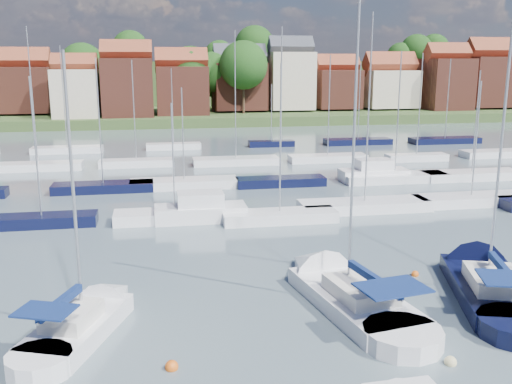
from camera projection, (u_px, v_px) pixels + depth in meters
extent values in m
plane|color=#465660|center=(234.00, 171.00, 64.15)|extent=(260.00, 260.00, 0.00)
cube|color=white|center=(79.00, 331.00, 25.44)|extent=(4.67, 6.80, 1.20)
cone|color=white|center=(116.00, 297.00, 29.19)|extent=(3.53, 3.78, 2.62)
cylinder|color=white|center=(40.00, 368.00, 22.43)|extent=(3.37, 3.37, 1.20)
cube|color=silver|center=(72.00, 316.00, 24.81)|extent=(2.64, 3.10, 0.70)
cylinder|color=#B2B2B7|center=(73.00, 189.00, 24.42)|extent=(0.14, 0.14, 11.63)
cylinder|color=#B2B2B7|center=(60.00, 306.00, 23.78)|extent=(1.33, 3.30, 0.10)
cube|color=navy|center=(60.00, 303.00, 23.75)|extent=(1.46, 3.21, 0.35)
cube|color=navy|center=(45.00, 311.00, 22.63)|extent=(2.64, 2.26, 0.08)
cube|color=white|center=(353.00, 303.00, 28.41)|extent=(4.90, 8.87, 1.20)
cone|color=white|center=(309.00, 268.00, 33.21)|extent=(4.15, 4.62, 3.50)
cylinder|color=white|center=(402.00, 341.00, 24.56)|extent=(4.05, 4.05, 1.20)
cube|color=silver|center=(360.00, 290.00, 27.66)|extent=(3.02, 3.87, 0.70)
cylinder|color=#B2B2B7|center=(354.00, 135.00, 27.06)|extent=(0.14, 0.14, 15.54)
cylinder|color=#B2B2B7|center=(374.00, 282.00, 26.40)|extent=(0.91, 4.61, 0.10)
cube|color=navy|center=(374.00, 279.00, 26.37)|extent=(1.07, 4.41, 0.35)
cube|color=navy|center=(392.00, 287.00, 24.95)|extent=(3.29, 2.58, 0.08)
cube|color=black|center=(490.00, 293.00, 29.67)|extent=(5.96, 9.27, 1.20)
cone|color=black|center=(466.00, 258.00, 34.87)|extent=(4.65, 5.05, 3.58)
cube|color=silver|center=(495.00, 280.00, 28.88)|extent=(3.45, 4.16, 0.70)
cylinder|color=#B2B2B7|center=(503.00, 124.00, 28.29)|extent=(0.14, 0.14, 16.28)
cylinder|color=#B2B2B7|center=(504.00, 273.00, 27.54)|extent=(1.50, 4.59, 0.10)
cube|color=navy|center=(504.00, 270.00, 27.50)|extent=(1.62, 4.42, 0.35)
sphere|color=#D85914|center=(172.00, 369.00, 22.80)|extent=(0.54, 0.54, 0.54)
sphere|color=beige|center=(450.00, 364.00, 23.15)|extent=(0.51, 0.51, 0.51)
sphere|color=#D85914|center=(415.00, 276.00, 32.70)|extent=(0.42, 0.42, 0.42)
cube|color=black|center=(42.00, 222.00, 42.49)|extent=(8.01, 2.24, 1.00)
cylinder|color=#B2B2B7|center=(35.00, 147.00, 41.24)|extent=(0.12, 0.12, 10.16)
cube|color=white|center=(175.00, 217.00, 43.83)|extent=(9.22, 2.58, 1.00)
cylinder|color=#B2B2B7|center=(173.00, 158.00, 42.81)|extent=(0.12, 0.12, 8.18)
cube|color=white|center=(280.00, 217.00, 43.64)|extent=(8.78, 2.46, 1.00)
cylinder|color=#B2B2B7|center=(280.00, 139.00, 42.29)|extent=(0.12, 0.12, 11.06)
cube|color=white|center=(364.00, 206.00, 46.91)|extent=(10.79, 3.02, 1.00)
cylinder|color=#B2B2B7|center=(369.00, 110.00, 45.13)|extent=(0.12, 0.12, 14.87)
cube|color=white|center=(471.00, 201.00, 48.90)|extent=(10.13, 2.84, 1.00)
cylinder|color=#B2B2B7|center=(476.00, 139.00, 47.72)|extent=(0.12, 0.12, 9.59)
cube|color=white|center=(201.00, 214.00, 43.94)|extent=(7.00, 2.60, 1.40)
cube|color=white|center=(200.00, 200.00, 43.69)|extent=(3.50, 2.20, 1.30)
cube|color=black|center=(103.00, 188.00, 53.75)|extent=(9.30, 2.60, 1.00)
cylinder|color=#B2B2B7|center=(99.00, 122.00, 52.35)|extent=(0.12, 0.12, 11.48)
cube|color=white|center=(184.00, 184.00, 55.39)|extent=(10.40, 2.91, 1.00)
cylinder|color=#B2B2B7|center=(183.00, 134.00, 54.30)|extent=(0.12, 0.12, 8.77)
cube|color=black|center=(280.00, 182.00, 56.29)|extent=(8.80, 2.46, 1.00)
cylinder|color=#B2B2B7|center=(281.00, 104.00, 54.57)|extent=(0.12, 0.12, 14.33)
cube|color=white|center=(395.00, 178.00, 58.19)|extent=(10.73, 3.00, 1.00)
cylinder|color=#B2B2B7|center=(398.00, 114.00, 56.72)|extent=(0.12, 0.12, 12.14)
cube|color=white|center=(471.00, 176.00, 59.43)|extent=(10.48, 2.93, 1.00)
cylinder|color=#B2B2B7|center=(476.00, 122.00, 58.17)|extent=(0.12, 0.12, 10.28)
cube|color=white|center=(374.00, 176.00, 58.64)|extent=(7.00, 2.60, 1.40)
cube|color=white|center=(374.00, 165.00, 58.39)|extent=(3.50, 2.20, 1.30)
cube|color=white|center=(38.00, 167.00, 64.43)|extent=(9.71, 2.72, 1.00)
cylinder|color=#B2B2B7|center=(32.00, 96.00, 62.65)|extent=(0.12, 0.12, 14.88)
cube|color=white|center=(136.00, 164.00, 66.56)|extent=(8.49, 2.38, 1.00)
cylinder|color=#B2B2B7|center=(134.00, 111.00, 65.18)|extent=(0.12, 0.12, 11.31)
cube|color=white|center=(236.00, 162.00, 67.83)|extent=(10.16, 2.85, 1.00)
cylinder|color=#B2B2B7|center=(235.00, 95.00, 66.08)|extent=(0.12, 0.12, 14.59)
cube|color=white|center=(327.00, 159.00, 69.87)|extent=(9.53, 2.67, 1.00)
cylinder|color=#B2B2B7|center=(329.00, 106.00, 68.42)|extent=(0.12, 0.12, 11.91)
cube|color=white|center=(416.00, 158.00, 70.39)|extent=(7.62, 2.13, 1.00)
cylinder|color=#B2B2B7|center=(420.00, 104.00, 68.92)|extent=(0.12, 0.12, 12.13)
cube|color=white|center=(500.00, 154.00, 73.48)|extent=(10.17, 2.85, 1.00)
cylinder|color=#B2B2B7|center=(504.00, 112.00, 72.28)|extent=(0.12, 0.12, 9.73)
cube|color=white|center=(67.00, 150.00, 76.52)|extent=(9.24, 2.59, 1.00)
cylinder|color=#B2B2B7|center=(64.00, 97.00, 74.94)|extent=(0.12, 0.12, 13.17)
cube|color=white|center=(174.00, 147.00, 79.64)|extent=(7.57, 2.12, 1.00)
cylinder|color=#B2B2B7|center=(172.00, 106.00, 78.38)|extent=(0.12, 0.12, 10.24)
cube|color=black|center=(271.00, 144.00, 82.17)|extent=(6.58, 1.84, 1.00)
cylinder|color=#B2B2B7|center=(271.00, 113.00, 81.16)|extent=(0.12, 0.12, 8.01)
cube|color=black|center=(358.00, 142.00, 84.32)|extent=(9.92, 2.78, 1.00)
cylinder|color=#B2B2B7|center=(359.00, 101.00, 82.98)|extent=(0.12, 0.12, 10.92)
cube|color=black|center=(445.00, 141.00, 85.58)|extent=(10.55, 2.95, 1.00)
cylinder|color=#B2B2B7|center=(448.00, 99.00, 84.18)|extent=(0.12, 0.12, 11.51)
cube|color=#344723|center=(190.00, 111.00, 137.98)|extent=(200.00, 70.00, 3.00)
cube|color=#344723|center=(184.00, 87.00, 160.92)|extent=(200.00, 60.00, 14.00)
cube|color=brown|center=(25.00, 90.00, 112.44)|extent=(10.37, 9.97, 8.73)
cube|color=brown|center=(22.00, 60.00, 111.17)|extent=(10.57, 5.13, 5.13)
cube|color=beige|center=(76.00, 94.00, 105.96)|extent=(8.09, 8.80, 8.96)
cube|color=brown|center=(74.00, 64.00, 104.73)|extent=(8.25, 4.00, 4.00)
cube|color=brown|center=(128.00, 88.00, 108.22)|extent=(9.36, 10.17, 10.97)
cube|color=brown|center=(126.00, 52.00, 106.74)|extent=(9.54, 4.63, 4.63)
cube|color=brown|center=(182.00, 91.00, 111.78)|extent=(9.90, 8.56, 9.42)
cube|color=brown|center=(181.00, 60.00, 110.46)|extent=(10.10, 4.90, 4.90)
cube|color=brown|center=(240.00, 86.00, 118.50)|extent=(10.59, 8.93, 9.49)
cube|color=#383A42|center=(239.00, 56.00, 117.14)|extent=(10.80, 5.24, 5.24)
cube|color=beige|center=(290.00, 81.00, 119.24)|extent=(9.01, 8.61, 11.65)
cube|color=#383A42|center=(291.00, 47.00, 117.68)|extent=(9.19, 4.46, 4.46)
cube|color=brown|center=(336.00, 89.00, 122.57)|extent=(9.10, 9.34, 8.00)
cube|color=brown|center=(337.00, 65.00, 121.43)|extent=(9.28, 4.50, 4.50)
cube|color=beige|center=(389.00, 89.00, 124.19)|extent=(10.86, 9.59, 7.88)
cube|color=brown|center=(390.00, 64.00, 123.01)|extent=(11.07, 5.37, 5.37)
cube|color=brown|center=(445.00, 85.00, 123.41)|extent=(9.18, 9.96, 10.97)
cube|color=brown|center=(447.00, 53.00, 121.93)|extent=(9.36, 4.54, 4.54)
cube|color=brown|center=(490.00, 82.00, 126.48)|extent=(11.39, 9.67, 10.76)
cube|color=brown|center=(493.00, 50.00, 124.96)|extent=(11.62, 5.64, 5.64)
cylinder|color=#382619|center=(415.00, 75.00, 144.33)|extent=(0.50, 0.50, 4.47)
sphere|color=#1E4816|center=(416.00, 51.00, 142.97)|extent=(8.18, 8.18, 8.18)
cylinder|color=#382619|center=(213.00, 102.00, 117.55)|extent=(0.50, 0.50, 4.46)
sphere|color=#1E4816|center=(213.00, 72.00, 116.20)|extent=(8.15, 8.15, 8.15)
cylinder|color=#382619|center=(255.00, 76.00, 135.51)|extent=(0.50, 0.50, 5.15)
sphere|color=#1E4816|center=(255.00, 46.00, 133.95)|extent=(9.41, 9.41, 9.41)
cylinder|color=#382619|center=(132.00, 76.00, 133.15)|extent=(0.50, 0.50, 4.56)
sphere|color=#1E4816|center=(130.00, 49.00, 131.76)|extent=(8.34, 8.34, 8.34)
cylinder|color=#382619|center=(84.00, 99.00, 121.89)|extent=(0.50, 0.50, 5.15)
sphere|color=#1E4816|center=(82.00, 65.00, 120.33)|extent=(9.42, 9.42, 9.42)
cylinder|color=#382619|center=(9.00, 87.00, 120.69)|extent=(0.50, 0.50, 3.42)
sphere|color=#1E4816|center=(7.00, 64.00, 119.65)|extent=(6.26, 6.26, 6.26)
cylinder|color=#382619|center=(255.00, 100.00, 127.80)|extent=(0.50, 0.50, 3.77)
sphere|color=#1E4816|center=(255.00, 77.00, 126.65)|extent=(6.89, 6.89, 6.89)
cylinder|color=#382619|center=(244.00, 101.00, 113.62)|extent=(0.50, 0.50, 5.21)
sphere|color=#1E4816|center=(243.00, 65.00, 112.04)|extent=(9.53, 9.53, 9.53)
cylinder|color=#382619|center=(460.00, 100.00, 133.09)|extent=(0.50, 0.50, 2.97)
sphere|color=#1E4816|center=(461.00, 83.00, 132.18)|extent=(5.44, 5.44, 5.44)
cylinder|color=#382619|center=(191.00, 102.00, 114.64)|extent=(0.50, 0.50, 4.84)
sphere|color=#1E4816|center=(191.00, 69.00, 113.17)|extent=(8.85, 8.85, 8.85)
cylinder|color=#382619|center=(399.00, 77.00, 143.91)|extent=(0.50, 0.50, 3.72)
sphere|color=#1E4816|center=(400.00, 56.00, 142.78)|extent=(6.80, 6.80, 6.80)
cylinder|color=#382619|center=(445.00, 101.00, 124.44)|extent=(0.50, 0.50, 4.05)
sphere|color=#1E4816|center=(447.00, 75.00, 123.21)|extent=(7.40, 7.40, 7.40)
cylinder|color=#382619|center=(220.00, 79.00, 133.87)|extent=(0.50, 0.50, 3.93)
sphere|color=#1E4816|center=(219.00, 56.00, 132.68)|extent=(7.19, 7.19, 7.19)
cylinder|color=#382619|center=(333.00, 101.00, 126.30)|extent=(0.50, 0.50, 3.82)
sphere|color=#1E4816|center=(334.00, 77.00, 125.14)|extent=(6.99, 6.99, 6.99)
cylinder|color=#382619|center=(108.00, 107.00, 111.42)|extent=(0.50, 0.50, 3.48)
sphere|color=#1E4816|center=(107.00, 82.00, 110.37)|extent=(6.37, 6.37, 6.37)
cylinder|color=#382619|center=(440.00, 100.00, 133.48)|extent=(0.50, 0.50, 2.99)
sphere|color=#1E4816|center=(441.00, 83.00, 132.57)|extent=(5.46, 5.46, 5.46)
cylinder|color=#382619|center=(212.00, 104.00, 120.70)|extent=(0.50, 0.50, 3.25)
sphere|color=#1E4816|center=(212.00, 83.00, 119.71)|extent=(5.94, 5.94, 5.94)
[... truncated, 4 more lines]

